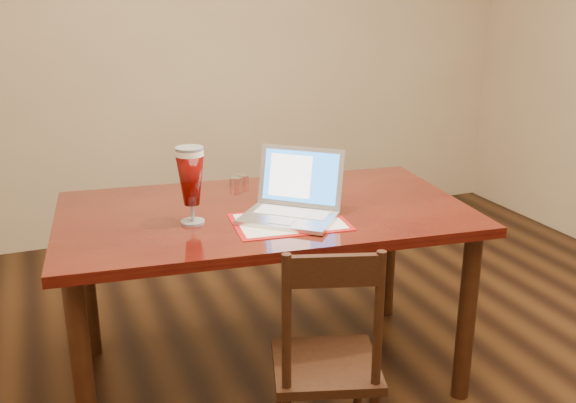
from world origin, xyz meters
name	(u,v)px	position (x,y,z in m)	size (l,w,h in m)	color
dining_table	(264,228)	(-0.37, 0.53, 0.71)	(1.79, 1.13, 1.10)	#4F140A
dining_chair	(327,363)	(-0.36, -0.09, 0.41)	(0.46, 0.45, 0.88)	black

